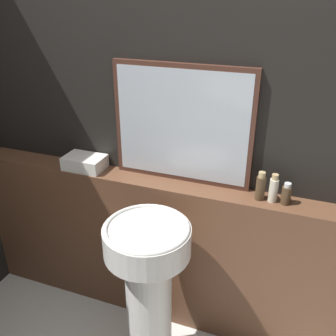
# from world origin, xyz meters

# --- Properties ---
(wall_back) EXTENTS (8.00, 0.06, 2.50)m
(wall_back) POSITION_xyz_m (0.00, 1.31, 1.25)
(wall_back) COLOR black
(wall_back) RESTS_ON ground_plane
(vanity_counter) EXTENTS (2.56, 0.18, 0.97)m
(vanity_counter) POSITION_xyz_m (0.00, 1.19, 0.49)
(vanity_counter) COLOR brown
(vanity_counter) RESTS_ON ground_plane
(pedestal_sink) EXTENTS (0.43, 0.43, 0.94)m
(pedestal_sink) POSITION_xyz_m (0.01, 0.82, 0.58)
(pedestal_sink) COLOR silver
(pedestal_sink) RESTS_ON ground_plane
(mirror) EXTENTS (0.77, 0.03, 0.65)m
(mirror) POSITION_xyz_m (0.03, 1.26, 1.30)
(mirror) COLOR #47281E
(mirror) RESTS_ON vanity_counter
(towel_stack) EXTENTS (0.24, 0.16, 0.08)m
(towel_stack) POSITION_xyz_m (-0.56, 1.19, 1.01)
(towel_stack) COLOR silver
(towel_stack) RESTS_ON vanity_counter
(shampoo_bottle) EXTENTS (0.05, 0.05, 0.15)m
(shampoo_bottle) POSITION_xyz_m (0.48, 1.19, 1.04)
(shampoo_bottle) COLOR #4C3823
(shampoo_bottle) RESTS_ON vanity_counter
(conditioner_bottle) EXTENTS (0.04, 0.04, 0.15)m
(conditioner_bottle) POSITION_xyz_m (0.54, 1.19, 1.04)
(conditioner_bottle) COLOR beige
(conditioner_bottle) RESTS_ON vanity_counter
(lotion_bottle) EXTENTS (0.05, 0.05, 0.12)m
(lotion_bottle) POSITION_xyz_m (0.61, 1.19, 1.02)
(lotion_bottle) COLOR #4C3823
(lotion_bottle) RESTS_ON vanity_counter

